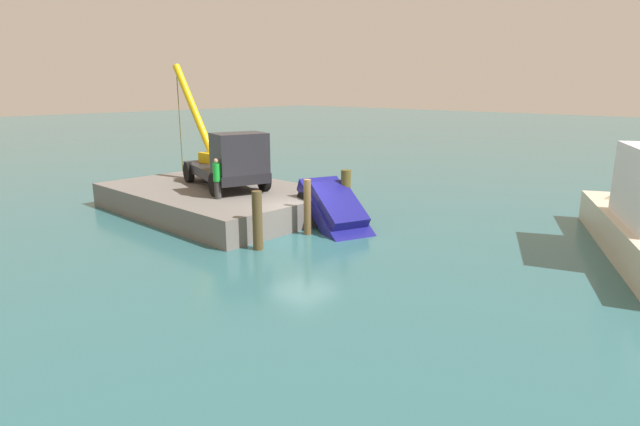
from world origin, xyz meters
name	(u,v)px	position (x,y,z in m)	size (l,w,h in m)	color
ground	(303,234)	(0.00, 0.00, 0.00)	(200.00, 200.00, 0.00)	#2D6066
dock	(216,199)	(-5.82, 0.00, 0.57)	(10.86, 7.03, 1.13)	slate
crane_truck	(229,161)	(-5.16, 0.32, 2.45)	(7.42, 3.92, 5.80)	black
dock_worker	(217,178)	(-3.72, -1.40, 2.02)	(0.34, 0.34, 1.75)	#333333
salvaged_car	(338,214)	(0.60, 1.48, 0.66)	(4.66, 3.27, 2.86)	navy
piling_near	(257,221)	(0.21, -2.53, 1.09)	(0.37, 0.37, 2.18)	#4F4024
piling_mid	(307,207)	(0.15, 0.11, 1.12)	(0.29, 0.29, 2.25)	brown
piling_far	(346,197)	(0.19, 2.44, 1.18)	(0.43, 0.43, 2.35)	brown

